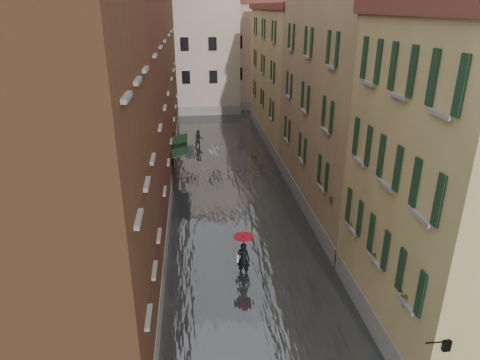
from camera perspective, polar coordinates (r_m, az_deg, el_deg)
ground at (r=18.92m, az=2.40°, el=-16.29°), size 120.00×120.00×0.00m
floodwater at (r=30.08m, az=-1.30°, el=-0.64°), size 10.00×60.00×0.20m
building_left_near at (r=14.43m, az=-24.47°, el=-1.31°), size 6.00×8.00×13.00m
building_left_mid at (r=24.69m, az=-17.13°, el=8.30°), size 6.00×14.00×12.50m
building_left_far at (r=39.19m, az=-13.51°, el=14.61°), size 6.00×16.00×14.00m
building_right_near at (r=16.85m, az=28.13°, el=-1.49°), size 6.00×8.00×11.50m
building_right_mid at (r=25.96m, az=15.22°, el=9.72°), size 6.00×14.00×13.00m
building_right_far at (r=40.20m, az=7.42°, el=13.40°), size 6.00×16.00×11.50m
building_end_cream at (r=52.89m, az=-7.29°, el=16.30°), size 12.00×9.00×13.00m
building_end_pink at (r=55.56m, az=2.45°, el=16.20°), size 10.00×9.00×12.00m
awning_near at (r=29.93m, az=-8.16°, el=3.84°), size 1.09×2.80×2.80m
awning_far at (r=31.79m, az=-8.08°, el=4.97°), size 1.09×3.38×2.80m
wall_lantern at (r=14.01m, az=25.65°, el=-19.13°), size 0.71×0.22×0.35m
window_planters at (r=18.52m, az=15.04°, el=-5.11°), size 0.59×10.15×0.84m
pedestrian_main at (r=19.97m, az=0.46°, el=-9.57°), size 0.97×0.97×2.06m
pedestrian_far at (r=38.23m, az=-5.52°, el=5.44°), size 0.94×0.81×1.64m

